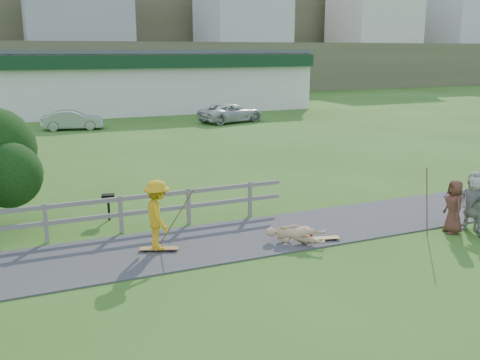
{
  "coord_description": "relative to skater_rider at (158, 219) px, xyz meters",
  "views": [
    {
      "loc": [
        -4.67,
        -11.22,
        5.04
      ],
      "look_at": [
        1.09,
        2.0,
        1.54
      ],
      "focal_mm": 40.0,
      "sensor_mm": 36.0,
      "label": 1
    }
  ],
  "objects": [
    {
      "name": "spectator_c",
      "position": [
        8.04,
        -1.84,
        -0.13
      ],
      "size": [
        0.7,
        0.87,
        1.54
      ],
      "primitive_type": "imported",
      "rotation": [
        0.0,
        0.0,
        4.4
      ],
      "color": "brown",
      "rests_on": "ground"
    },
    {
      "name": "bbq",
      "position": [
        -0.68,
        3.22,
        -0.5
      ],
      "size": [
        0.43,
        0.36,
        0.81
      ],
      "primitive_type": null,
      "rotation": [
        0.0,
        0.0,
        -0.22
      ],
      "color": "black",
      "rests_on": "ground"
    },
    {
      "name": "skater_fallen",
      "position": [
        3.47,
        -0.91,
        -0.61
      ],
      "size": [
        1.31,
        1.43,
        0.57
      ],
      "primitive_type": "imported",
      "rotation": [
        0.0,
        0.0,
        0.86
      ],
      "color": "tan",
      "rests_on": "ground"
    },
    {
      "name": "spectator_d",
      "position": [
        8.68,
        -1.94,
        -0.02
      ],
      "size": [
        1.31,
        1.65,
        1.75
      ],
      "primitive_type": "imported",
      "rotation": [
        0.0,
        0.0,
        5.28
      ],
      "color": "#BBBCB7",
      "rests_on": "ground"
    },
    {
      "name": "fence",
      "position": [
        -3.19,
        1.87,
        -0.18
      ],
      "size": [
        15.05,
        0.1,
        1.1
      ],
      "color": "#5E5A53",
      "rests_on": "ground"
    },
    {
      "name": "helmet",
      "position": [
        4.07,
        -0.56,
        -0.74
      ],
      "size": [
        0.31,
        0.31,
        0.31
      ],
      "primitive_type": "sphere",
      "color": "#B30A23",
      "rests_on": "ground"
    },
    {
      "name": "longboard_fallen",
      "position": [
        4.27,
        -1.01,
        -0.85
      ],
      "size": [
        0.96,
        0.44,
        0.1
      ],
      "primitive_type": null,
      "rotation": [
        0.0,
        0.0,
        -0.24
      ],
      "color": "olive",
      "rests_on": "ground"
    },
    {
      "name": "path",
      "position": [
        1.43,
        0.07,
        -0.88
      ],
      "size": [
        34.0,
        3.0,
        0.04
      ],
      "primitive_type": "cube",
      "color": "#38383B",
      "rests_on": "ground"
    },
    {
      "name": "pole_spec_left",
      "position": [
        7.14,
        -1.73,
        0.08
      ],
      "size": [
        0.03,
        0.03,
        1.97
      ],
      "primitive_type": "cylinder",
      "color": "brown",
      "rests_on": "ground"
    },
    {
      "name": "strip_mall",
      "position": [
        5.43,
        33.51,
        1.68
      ],
      "size": [
        32.5,
        10.75,
        5.1
      ],
      "color": "silver",
      "rests_on": "ground"
    },
    {
      "name": "skater_rider",
      "position": [
        0.0,
        0.0,
        0.0
      ],
      "size": [
        0.7,
        1.18,
        1.8
      ],
      "primitive_type": "imported",
      "rotation": [
        0.0,
        0.0,
        1.6
      ],
      "color": "gold",
      "rests_on": "ground"
    },
    {
      "name": "car_white",
      "position": [
        11.54,
        22.84,
        -0.22
      ],
      "size": [
        5.26,
        3.34,
        1.35
      ],
      "primitive_type": "imported",
      "rotation": [
        0.0,
        0.0,
        1.81
      ],
      "color": "beige",
      "rests_on": "ground"
    },
    {
      "name": "ground",
      "position": [
        1.43,
        -1.43,
        -0.9
      ],
      "size": [
        260.0,
        260.0,
        0.0
      ],
      "primitive_type": "plane",
      "color": "#345A19",
      "rests_on": "ground"
    },
    {
      "name": "spectator_a",
      "position": [
        8.7,
        -1.87,
        -0.1
      ],
      "size": [
        0.75,
        0.88,
        1.6
      ],
      "primitive_type": "imported",
      "rotation": [
        0.0,
        0.0,
        4.91
      ],
      "color": "beige",
      "rests_on": "ground"
    },
    {
      "name": "car_silver",
      "position": [
        0.62,
        23.52,
        -0.26
      ],
      "size": [
        4.04,
        2.02,
        1.27
      ],
      "primitive_type": "imported",
      "rotation": [
        0.0,
        0.0,
        1.39
      ],
      "color": "#9B9FA2",
      "rests_on": "ground"
    },
    {
      "name": "longboard_rider",
      "position": [
        0.0,
        0.0,
        -0.85
      ],
      "size": [
        1.0,
        0.57,
        0.11
      ],
      "primitive_type": null,
      "rotation": [
        0.0,
        0.0,
        -0.37
      ],
      "color": "olive",
      "rests_on": "ground"
    },
    {
      "name": "pole_rider",
      "position": [
        0.6,
        0.4,
        -0.01
      ],
      "size": [
        0.03,
        0.03,
        1.77
      ],
      "primitive_type": "cylinder",
      "color": "brown",
      "rests_on": "ground"
    }
  ]
}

